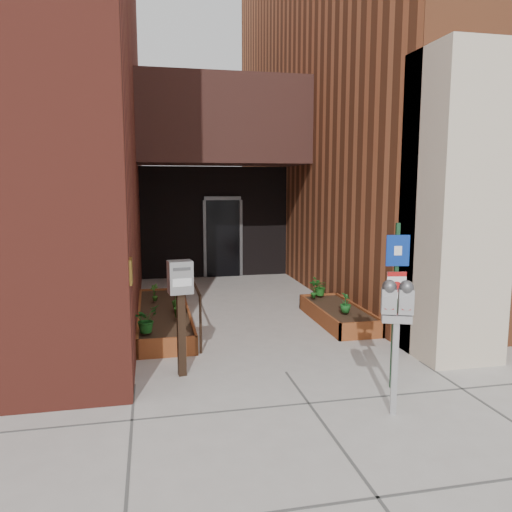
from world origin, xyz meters
TOP-DOWN VIEW (x-y plane):
  - ground at (0.00, 0.00)m, footprint 80.00×80.00m
  - architecture at (-0.18, 6.89)m, footprint 20.00×14.60m
  - planter_left at (-1.55, 2.70)m, footprint 0.90×3.60m
  - planter_right at (1.60, 2.20)m, footprint 0.80×2.20m
  - handrail at (-1.05, 2.65)m, footprint 0.04×3.34m
  - parking_meter at (0.83, -1.44)m, footprint 0.35×0.23m
  - sign_post at (1.16, -0.79)m, footprint 0.28×0.09m
  - payment_dropbox at (-1.38, 0.19)m, footprint 0.34×0.27m
  - shrub_left_a at (-1.85, 1.27)m, footprint 0.52×0.52m
  - shrub_left_b at (-1.32, 2.04)m, footprint 0.26×0.26m
  - shrub_left_c at (-1.29, 2.55)m, footprint 0.27×0.27m
  - shrub_left_d at (-1.70, 3.33)m, footprint 0.25×0.25m
  - shrub_right_a at (1.56, 1.76)m, footprint 0.26×0.26m
  - shrub_right_b at (1.38, 2.92)m, footprint 0.27×0.27m
  - shrub_right_c at (1.57, 3.10)m, footprint 0.46×0.46m

SIDE VIEW (x-z plane):
  - ground at x=0.00m, z-range 0.00..0.00m
  - planter_left at x=-1.55m, z-range -0.02..0.28m
  - planter_right at x=1.60m, z-range -0.02..0.28m
  - shrub_left_d at x=-1.70m, z-range 0.30..0.64m
  - shrub_right_a at x=1.56m, z-range 0.30..0.64m
  - shrub_right_b at x=1.38m, z-range 0.30..0.67m
  - shrub_right_c at x=1.57m, z-range 0.30..0.67m
  - shrub_left_b at x=-1.32m, z-range 0.30..0.69m
  - shrub_left_c at x=-1.29m, z-range 0.30..0.70m
  - shrub_left_a at x=-1.85m, z-range 0.30..0.71m
  - handrail at x=-1.05m, z-range 0.30..1.20m
  - payment_dropbox at x=-1.38m, z-range 0.34..1.89m
  - parking_meter at x=0.83m, z-range 0.41..1.93m
  - sign_post at x=1.16m, z-range 0.24..2.31m
  - architecture at x=-0.18m, z-range -0.02..9.98m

